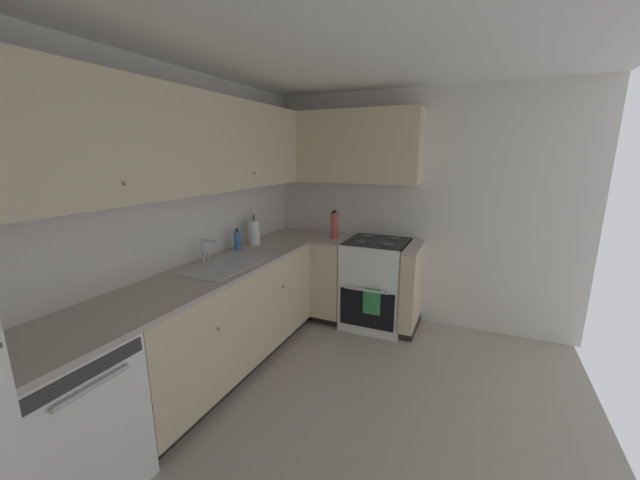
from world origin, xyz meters
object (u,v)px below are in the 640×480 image
at_px(oven_range, 376,283).
at_px(dishwasher, 60,425).
at_px(oil_bottle, 334,225).
at_px(soap_bottle, 238,241).
at_px(paper_towel_roll, 254,232).

bearing_deg(oven_range, dishwasher, 160.75).
bearing_deg(dishwasher, oil_bottle, -9.75).
height_order(oven_range, oil_bottle, oil_bottle).
relative_size(soap_bottle, paper_towel_roll, 0.67).
xyz_separation_m(oven_range, oil_bottle, (-0.02, 0.47, 0.58)).
relative_size(soap_bottle, oil_bottle, 0.69).
height_order(dishwasher, soap_bottle, soap_bottle).
relative_size(dishwasher, paper_towel_roll, 2.87).
relative_size(oven_range, oil_bottle, 3.60).
relative_size(dishwasher, oven_range, 0.82).
bearing_deg(dishwasher, paper_towel_roll, 4.54).
bearing_deg(oven_range, oil_bottle, 92.24).
bearing_deg(oven_range, paper_towel_roll, 119.59).
height_order(dishwasher, oven_range, oven_range).
xyz_separation_m(dishwasher, oven_range, (2.64, -0.92, 0.02)).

